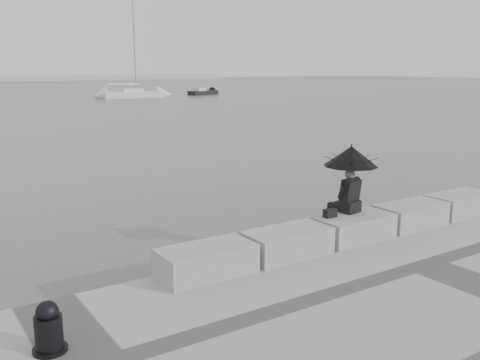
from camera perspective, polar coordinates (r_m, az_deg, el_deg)
ground at (r=11.45m, az=10.32°, el=-8.07°), size 360.00×360.00×0.00m
stone_block_far_left at (r=8.91m, az=-3.61°, el=-8.64°), size 1.60×0.80×0.50m
stone_block_left at (r=9.82m, az=5.07°, el=-6.70°), size 1.60×0.80×0.50m
stone_block_centre at (r=10.92m, az=12.10°, el=-5.00°), size 1.60×0.80×0.50m
stone_block_right at (r=12.15m, az=17.74°, el=-3.57°), size 1.60×0.80×0.50m
stone_block_far_right at (r=13.49m, az=22.30°, el=-2.39°), size 1.60×0.80×0.50m
seated_person at (r=10.88m, az=11.78°, el=1.66°), size 1.10×1.10×1.39m
bag at (r=10.62m, az=9.58°, el=-3.51°), size 0.26×0.15×0.17m
mooring_bollard at (r=7.05m, az=-19.73°, el=-14.89°), size 0.42×0.42×0.66m
sailboat_right at (r=71.27m, az=-11.37°, el=9.00°), size 7.80×3.28×12.90m
small_motorboat at (r=78.14m, az=-3.95°, el=9.29°), size 5.07×2.90×1.10m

